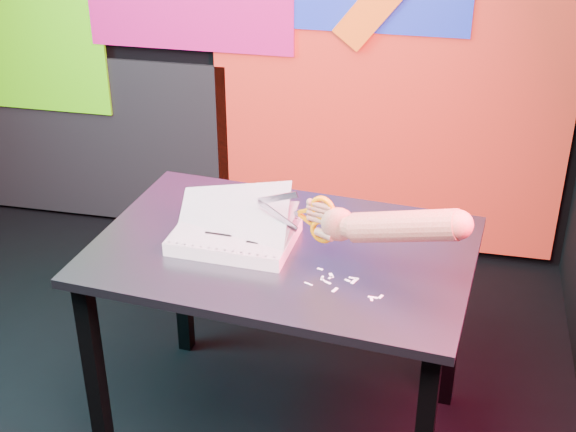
# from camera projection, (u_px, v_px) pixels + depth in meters

# --- Properties ---
(room) EXTENTS (3.01, 3.01, 2.71)m
(room) POSITION_uv_depth(u_px,v_px,m) (101.00, 65.00, 2.14)
(room) COLOR black
(room) RESTS_ON ground
(backdrop) EXTENTS (2.88, 0.05, 2.08)m
(backdrop) POSITION_uv_depth(u_px,v_px,m) (259.00, 52.00, 3.57)
(backdrop) COLOR red
(backdrop) RESTS_ON ground
(work_table) EXTENTS (1.23, 0.88, 0.75)m
(work_table) POSITION_uv_depth(u_px,v_px,m) (283.00, 272.00, 2.52)
(work_table) COLOR black
(work_table) RESTS_ON ground
(printout_stack) EXTENTS (0.39, 0.29, 0.19)m
(printout_stack) POSITION_uv_depth(u_px,v_px,m) (234.00, 235.00, 2.49)
(printout_stack) COLOR white
(printout_stack) RESTS_ON work_table
(scissors) EXTENTS (0.26, 0.10, 0.15)m
(scissors) POSITION_uv_depth(u_px,v_px,m) (317.00, 218.00, 2.35)
(scissors) COLOR #B2B2BC
(scissors) RESTS_ON printout_stack
(hand_forearm) EXTENTS (0.47, 0.20, 0.20)m
(hand_forearm) POSITION_uv_depth(u_px,v_px,m) (393.00, 226.00, 2.21)
(hand_forearm) COLOR #A97356
(hand_forearm) RESTS_ON work_table
(paper_clippings) EXTENTS (0.23, 0.14, 0.00)m
(paper_clippings) POSITION_uv_depth(u_px,v_px,m) (343.00, 283.00, 2.30)
(paper_clippings) COLOR white
(paper_clippings) RESTS_ON work_table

